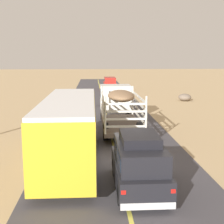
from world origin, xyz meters
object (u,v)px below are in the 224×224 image
livestock_truck (117,102)px  bus (70,128)px  car_far (110,83)px  boulder_near_shoulder (185,97)px  suv_near (139,162)px

livestock_truck → bus: 9.26m
bus → car_far: size_ratio=2.16×
livestock_truck → boulder_near_shoulder: (9.15, 13.08, -1.36)m
car_far → suv_near: bearing=-91.4°
suv_near → livestock_truck: 12.34m
bus → boulder_near_shoulder: (12.19, 21.82, -1.31)m
livestock_truck → boulder_near_shoulder: size_ratio=5.94×
livestock_truck → boulder_near_shoulder: bearing=55.0°
livestock_truck → car_far: bearing=88.2°
suv_near → livestock_truck: size_ratio=0.48×
suv_near → boulder_near_shoulder: 27.03m
livestock_truck → car_far: livestock_truck is taller
suv_near → livestock_truck: bearing=89.6°
bus → car_far: (3.91, 35.90, -0.66)m
boulder_near_shoulder → suv_near: bearing=-110.0°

